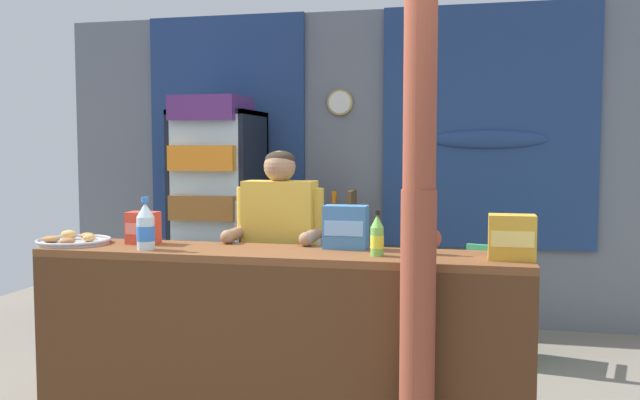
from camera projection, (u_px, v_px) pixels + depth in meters
ground_plane at (308, 384)px, 4.42m from camera, size 7.48×7.48×0.00m
back_wall_curtained at (357, 162)px, 6.03m from camera, size 5.45×0.22×2.72m
stall_counter at (273, 329)px, 3.54m from camera, size 2.61×0.49×0.99m
timber_post at (419, 202)px, 3.08m from camera, size 0.19×0.16×2.68m
drink_fridge at (217, 204)px, 5.71m from camera, size 0.67×0.75×1.95m
bottle_shelf_rack at (326, 256)px, 5.81m from camera, size 0.48×0.28×1.17m
plastic_lawn_chair at (500, 295)px, 4.83m from camera, size 0.53×0.53×0.86m
shopkeeper at (280, 244)px, 4.08m from camera, size 0.54×0.42×1.51m
soda_bottle_water at (146, 227)px, 3.63m from camera, size 0.10×0.10×0.28m
soda_bottle_grape_soda at (424, 236)px, 3.48m from camera, size 0.07×0.07×0.22m
soda_bottle_lime_soda at (377, 237)px, 3.42m from camera, size 0.07×0.07×0.23m
snack_box_crackers at (143, 228)px, 3.87m from camera, size 0.17×0.12×0.18m
snack_box_choco_powder at (512, 237)px, 3.30m from camera, size 0.22×0.14×0.22m
snack_box_biscuit at (346, 227)px, 3.67m from camera, size 0.23×0.13×0.23m
pastry_tray at (73, 240)px, 3.86m from camera, size 0.41×0.41×0.07m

